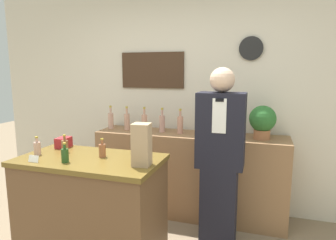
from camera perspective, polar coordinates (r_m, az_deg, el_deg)
back_wall at (r=3.68m, az=2.73°, el=4.45°), size 5.20×0.09×2.70m
back_shelf at (r=3.54m, az=4.02°, el=-10.28°), size 2.16×0.48×0.96m
display_counter at (r=2.75m, az=-14.30°, el=-16.65°), size 1.19×0.64×0.96m
shopkeeper at (r=2.84m, az=9.86°, el=-7.61°), size 0.43×0.27×1.70m
potted_plant at (r=3.27m, az=17.56°, el=-0.09°), size 0.28×0.28×0.35m
paper_bag at (r=2.26m, az=-5.04°, el=-4.71°), size 0.14×0.13×0.32m
price_card_left at (r=2.59m, az=-24.22°, el=-6.76°), size 0.09×0.02×0.06m
gift_box at (r=2.97m, az=-19.27°, el=-4.07°), size 0.11×0.15×0.10m
counter_bottle_0 at (r=2.80m, az=-23.64°, el=-4.89°), size 0.06×0.06×0.16m
counter_bottle_1 at (r=2.78m, az=-19.05°, el=-4.68°), size 0.06×0.06×0.16m
counter_bottle_2 at (r=2.49m, az=-19.04°, el=-6.31°), size 0.06×0.06×0.16m
counter_bottle_3 at (r=2.56m, az=-12.40°, el=-5.61°), size 0.06×0.06×0.16m
shelf_bottle_0 at (r=3.76m, az=-10.84°, el=0.00°), size 0.07×0.07×0.29m
shelf_bottle_1 at (r=3.65m, az=-7.83°, el=-0.20°), size 0.07×0.07×0.29m
shelf_bottle_2 at (r=3.57m, az=-4.51°, el=-0.36°), size 0.07×0.07×0.29m
shelf_bottle_3 at (r=3.49m, az=-1.13°, el=-0.56°), size 0.07×0.07×0.29m
shelf_bottle_4 at (r=3.40m, az=2.34°, el=-0.80°), size 0.07×0.07×0.29m
shelf_bottle_5 at (r=3.37m, az=6.08°, el=-0.96°), size 0.07×0.07×0.29m
shelf_bottle_6 at (r=3.34m, az=9.87°, el=-1.14°), size 0.07×0.07×0.29m
shelf_bottle_7 at (r=3.31m, az=13.68°, el=-1.38°), size 0.07×0.07×0.29m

